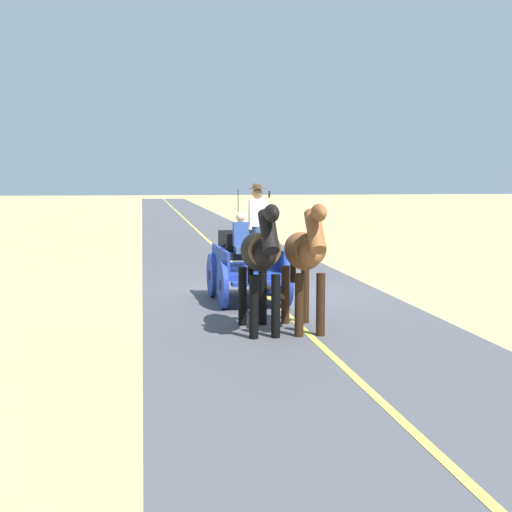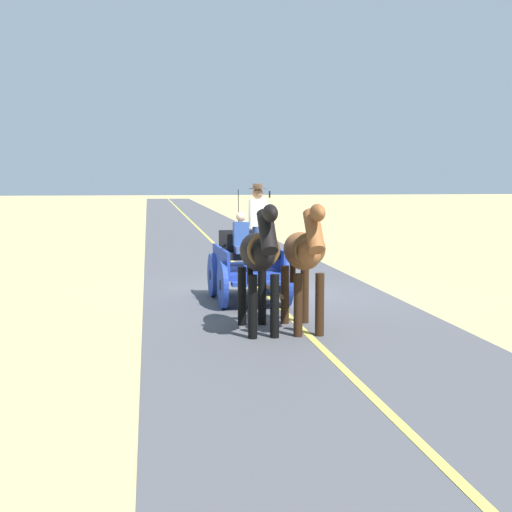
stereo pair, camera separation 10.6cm
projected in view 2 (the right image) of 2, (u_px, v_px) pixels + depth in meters
ground_plane at (267, 295)px, 16.08m from camera, size 200.00×200.00×0.00m
road_surface at (267, 295)px, 16.08m from camera, size 5.50×160.00×0.01m
road_centre_stripe at (267, 294)px, 16.08m from camera, size 0.12×160.00×0.00m
horse_drawn_carriage at (248, 264)px, 15.05m from camera, size 1.51×4.51×2.50m
horse_near_side at (303, 254)px, 12.12m from camera, size 0.58×2.13×2.21m
horse_off_side at (259, 255)px, 11.97m from camera, size 0.61×2.13×2.21m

